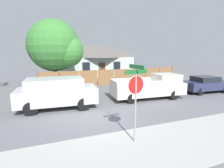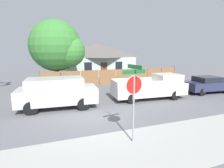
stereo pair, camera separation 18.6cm
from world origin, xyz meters
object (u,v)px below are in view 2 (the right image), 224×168
(oak_tree, at_px, (58,47))
(stop_sign, at_px, (134,91))
(orange_pickup, at_px, (152,87))
(red_suv, at_px, (58,92))
(house, at_px, (98,59))
(parked_sedan, at_px, (208,84))

(oak_tree, bearing_deg, stop_sign, -81.62)
(orange_pickup, height_order, stop_sign, stop_sign)
(oak_tree, height_order, stop_sign, oak_tree)
(red_suv, xyz_separation_m, stop_sign, (2.49, -5.27, 0.99))
(house, bearing_deg, stop_sign, -101.61)
(oak_tree, bearing_deg, house, 49.73)
(oak_tree, relative_size, parked_sedan, 1.55)
(orange_pickup, bearing_deg, stop_sign, -124.27)
(orange_pickup, xyz_separation_m, parked_sedan, (5.53, 0.02, -0.15))
(oak_tree, height_order, red_suv, oak_tree)
(parked_sedan, bearing_deg, oak_tree, 150.72)
(red_suv, distance_m, orange_pickup, 6.63)
(parked_sedan, relative_size, stop_sign, 1.42)
(orange_pickup, relative_size, stop_sign, 1.85)
(oak_tree, bearing_deg, orange_pickup, -51.57)
(house, distance_m, oak_tree, 9.38)
(red_suv, bearing_deg, parked_sedan, 3.98)
(red_suv, height_order, orange_pickup, red_suv)
(stop_sign, bearing_deg, red_suv, 108.07)
(oak_tree, height_order, parked_sedan, oak_tree)
(house, height_order, orange_pickup, house)
(house, bearing_deg, oak_tree, -130.27)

